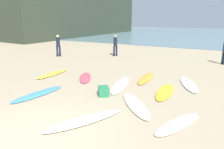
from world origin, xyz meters
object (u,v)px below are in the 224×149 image
(surfboard_2, at_px, (85,120))
(surfboard_6, at_px, (85,77))
(surfboard_7, at_px, (178,124))
(surfboard_1, at_px, (165,92))
(surfboard_3, at_px, (146,78))
(surfboard_10, at_px, (189,84))
(beach_cooler, at_px, (104,91))
(beachgoer_near, at_px, (115,44))
(surfboard_9, at_px, (52,74))
(surfboard_4, at_px, (38,94))
(beachgoer_far, at_px, (58,45))
(surfboard_0, at_px, (120,85))
(surfboard_5, at_px, (136,105))

(surfboard_2, height_order, surfboard_6, surfboard_2)
(surfboard_2, distance_m, surfboard_7, 2.65)
(surfboard_1, xyz_separation_m, surfboard_3, (-1.30, 1.48, -0.00))
(surfboard_10, height_order, beach_cooler, beach_cooler)
(surfboard_6, distance_m, beachgoer_near, 6.43)
(surfboard_3, xyz_separation_m, beachgoer_near, (-4.19, 4.91, 0.85))
(surfboard_3, xyz_separation_m, surfboard_9, (-4.60, -1.55, 0.00))
(surfboard_4, xyz_separation_m, surfboard_9, (-1.59, 2.48, 0.01))
(surfboard_4, relative_size, surfboard_9, 1.06)
(surfboard_7, bearing_deg, surfboard_2, 46.31)
(surfboard_4, xyz_separation_m, beachgoer_far, (-4.95, 6.74, 0.87))
(surfboard_0, height_order, beach_cooler, beach_cooler)
(surfboard_2, height_order, surfboard_5, same)
(surfboard_3, height_order, surfboard_7, surfboard_3)
(surfboard_2, height_order, beach_cooler, beach_cooler)
(surfboard_2, bearing_deg, surfboard_3, -63.73)
(surfboard_5, xyz_separation_m, surfboard_9, (-5.35, 1.70, -0.00))
(surfboard_9, bearing_deg, surfboard_7, -19.51)
(beachgoer_far, bearing_deg, surfboard_3, -77.99)
(beachgoer_near, bearing_deg, surfboard_5, -103.92)
(surfboard_6, bearing_deg, surfboard_2, 92.54)
(surfboard_9, xyz_separation_m, beachgoer_near, (0.41, 6.46, 0.85))
(surfboard_5, bearing_deg, surfboard_9, 122.52)
(surfboard_2, bearing_deg, surfboard_7, -128.49)
(beachgoer_near, height_order, beachgoer_far, beachgoer_far)
(surfboard_4, relative_size, beachgoer_near, 1.40)
(surfboard_6, relative_size, beachgoer_near, 1.19)
(surfboard_1, xyz_separation_m, surfboard_6, (-4.00, 0.19, -0.00))
(surfboard_3, relative_size, beachgoer_near, 1.43)
(surfboard_6, relative_size, surfboard_10, 0.80)
(surfboard_0, xyz_separation_m, surfboard_10, (2.64, 1.54, 0.01))
(surfboard_6, xyz_separation_m, beachgoer_near, (-1.49, 6.20, 0.85))
(surfboard_2, height_order, beachgoer_near, beachgoer_near)
(surfboard_1, bearing_deg, surfboard_5, 69.66)
(surfboard_4, bearing_deg, surfboard_2, 169.08)
(surfboard_4, distance_m, surfboard_9, 2.95)
(surfboard_1, xyz_separation_m, surfboard_7, (0.97, -2.42, -0.00))
(surfboard_5, height_order, surfboard_10, surfboard_5)
(beachgoer_far, distance_m, beach_cooler, 9.18)
(surfboard_0, relative_size, beachgoer_far, 1.54)
(surfboard_1, bearing_deg, beach_cooler, 31.72)
(surfboard_2, distance_m, surfboard_6, 4.46)
(surfboard_9, bearing_deg, surfboard_4, -58.09)
(surfboard_4, bearing_deg, beachgoer_near, -75.66)
(surfboard_3, distance_m, beachgoer_far, 8.45)
(beach_cooler, bearing_deg, surfboard_6, 140.95)
(surfboard_3, xyz_separation_m, surfboard_7, (2.28, -3.89, -0.00))
(surfboard_9, distance_m, beachgoer_far, 5.49)
(surfboard_5, distance_m, surfboard_7, 1.65)
(surfboard_6, distance_m, surfboard_9, 1.92)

